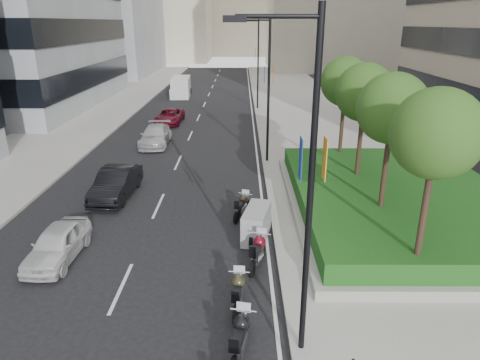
{
  "coord_description": "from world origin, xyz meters",
  "views": [
    {
      "loc": [
        2.64,
        -8.51,
        8.58
      ],
      "look_at": [
        2.58,
        9.3,
        2.0
      ],
      "focal_mm": 32.0,
      "sensor_mm": 36.0,
      "label": 1
    }
  ],
  "objects_px": {
    "car_c": "(155,136)",
    "motorcycle_6": "(242,206)",
    "lamp_post_1": "(266,84)",
    "car_d": "(170,116)",
    "lamp_post_2": "(257,59)",
    "motorcycle_5": "(256,224)",
    "motorcycle_3": "(238,293)",
    "delivery_van": "(181,88)",
    "car_a": "(58,244)",
    "motorcycle_4": "(258,251)",
    "motorcycle_2": "(240,337)",
    "car_b": "(116,183)",
    "lamp_post_0": "(305,180)"
  },
  "relations": [
    {
      "from": "car_b",
      "to": "motorcycle_6",
      "type": "bearing_deg",
      "value": -17.24
    },
    {
      "from": "delivery_van",
      "to": "lamp_post_0",
      "type": "bearing_deg",
      "value": -81.88
    },
    {
      "from": "motorcycle_2",
      "to": "delivery_van",
      "type": "bearing_deg",
      "value": 20.77
    },
    {
      "from": "motorcycle_6",
      "to": "motorcycle_2",
      "type": "bearing_deg",
      "value": -160.42
    },
    {
      "from": "motorcycle_3",
      "to": "car_d",
      "type": "bearing_deg",
      "value": 18.8
    },
    {
      "from": "lamp_post_1",
      "to": "car_a",
      "type": "distance_m",
      "value": 15.44
    },
    {
      "from": "car_b",
      "to": "car_c",
      "type": "bearing_deg",
      "value": 92.18
    },
    {
      "from": "lamp_post_0",
      "to": "motorcycle_3",
      "type": "height_order",
      "value": "lamp_post_0"
    },
    {
      "from": "lamp_post_2",
      "to": "car_b",
      "type": "relative_size",
      "value": 1.96
    },
    {
      "from": "lamp_post_0",
      "to": "motorcycle_3",
      "type": "distance_m",
      "value": 5.17
    },
    {
      "from": "motorcycle_4",
      "to": "lamp_post_1",
      "type": "bearing_deg",
      "value": 12.51
    },
    {
      "from": "motorcycle_5",
      "to": "motorcycle_6",
      "type": "bearing_deg",
      "value": 28.71
    },
    {
      "from": "motorcycle_5",
      "to": "car_d",
      "type": "height_order",
      "value": "motorcycle_5"
    },
    {
      "from": "motorcycle_2",
      "to": "motorcycle_5",
      "type": "bearing_deg",
      "value": 5.5
    },
    {
      "from": "lamp_post_2",
      "to": "motorcycle_3",
      "type": "height_order",
      "value": "lamp_post_2"
    },
    {
      "from": "motorcycle_3",
      "to": "motorcycle_4",
      "type": "distance_m",
      "value": 2.66
    },
    {
      "from": "delivery_van",
      "to": "car_c",
      "type": "bearing_deg",
      "value": -90.84
    },
    {
      "from": "motorcycle_4",
      "to": "car_c",
      "type": "xyz_separation_m",
      "value": [
        -7.0,
        16.77,
        0.12
      ]
    },
    {
      "from": "lamp_post_1",
      "to": "car_d",
      "type": "relative_size",
      "value": 1.94
    },
    {
      "from": "motorcycle_6",
      "to": "car_d",
      "type": "distance_m",
      "value": 20.74
    },
    {
      "from": "lamp_post_1",
      "to": "lamp_post_2",
      "type": "bearing_deg",
      "value": 90.0
    },
    {
      "from": "lamp_post_2",
      "to": "delivery_van",
      "type": "bearing_deg",
      "value": 137.21
    },
    {
      "from": "motorcycle_5",
      "to": "car_a",
      "type": "xyz_separation_m",
      "value": [
        -7.65,
        -1.73,
        -0.01
      ]
    },
    {
      "from": "car_c",
      "to": "motorcycle_6",
      "type": "bearing_deg",
      "value": -64.34
    },
    {
      "from": "car_d",
      "to": "delivery_van",
      "type": "distance_m",
      "value": 14.84
    },
    {
      "from": "car_c",
      "to": "delivery_van",
      "type": "distance_m",
      "value": 22.02
    },
    {
      "from": "motorcycle_4",
      "to": "lamp_post_2",
      "type": "bearing_deg",
      "value": 14.91
    },
    {
      "from": "motorcycle_4",
      "to": "motorcycle_5",
      "type": "height_order",
      "value": "motorcycle_5"
    },
    {
      "from": "motorcycle_3",
      "to": "car_c",
      "type": "bearing_deg",
      "value": 23.3
    },
    {
      "from": "motorcycle_4",
      "to": "car_b",
      "type": "relative_size",
      "value": 0.46
    },
    {
      "from": "lamp_post_0",
      "to": "car_a",
      "type": "xyz_separation_m",
      "value": [
        -8.52,
        4.91,
        -4.41
      ]
    },
    {
      "from": "motorcycle_5",
      "to": "car_c",
      "type": "distance_m",
      "value": 16.23
    },
    {
      "from": "lamp_post_2",
      "to": "car_c",
      "type": "height_order",
      "value": "lamp_post_2"
    },
    {
      "from": "delivery_van",
      "to": "car_a",
      "type": "bearing_deg",
      "value": -92.93
    },
    {
      "from": "lamp_post_1",
      "to": "car_d",
      "type": "distance_m",
      "value": 14.65
    },
    {
      "from": "lamp_post_1",
      "to": "motorcycle_6",
      "type": "relative_size",
      "value": 4.71
    },
    {
      "from": "lamp_post_0",
      "to": "delivery_van",
      "type": "height_order",
      "value": "lamp_post_0"
    },
    {
      "from": "motorcycle_2",
      "to": "car_d",
      "type": "bearing_deg",
      "value": 23.79
    },
    {
      "from": "motorcycle_4",
      "to": "car_a",
      "type": "distance_m",
      "value": 7.64
    },
    {
      "from": "motorcycle_3",
      "to": "car_b",
      "type": "height_order",
      "value": "car_b"
    },
    {
      "from": "lamp_post_0",
      "to": "motorcycle_6",
      "type": "relative_size",
      "value": 4.71
    },
    {
      "from": "car_b",
      "to": "car_c",
      "type": "relative_size",
      "value": 0.95
    },
    {
      "from": "lamp_post_1",
      "to": "motorcycle_5",
      "type": "xyz_separation_m",
      "value": [
        -0.87,
        -10.37,
        -4.4
      ]
    },
    {
      "from": "car_a",
      "to": "car_d",
      "type": "height_order",
      "value": "car_a"
    },
    {
      "from": "motorcycle_5",
      "to": "motorcycle_6",
      "type": "xyz_separation_m",
      "value": [
        -0.6,
        2.13,
        -0.13
      ]
    },
    {
      "from": "lamp_post_0",
      "to": "motorcycle_2",
      "type": "relative_size",
      "value": 4.08
    },
    {
      "from": "lamp_post_1",
      "to": "car_c",
      "type": "distance_m",
      "value": 9.97
    },
    {
      "from": "motorcycle_5",
      "to": "car_c",
      "type": "xyz_separation_m",
      "value": [
        -7.02,
        14.63,
        0.04
      ]
    },
    {
      "from": "motorcycle_6",
      "to": "car_b",
      "type": "relative_size",
      "value": 0.42
    },
    {
      "from": "lamp_post_1",
      "to": "motorcycle_3",
      "type": "height_order",
      "value": "lamp_post_1"
    }
  ]
}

